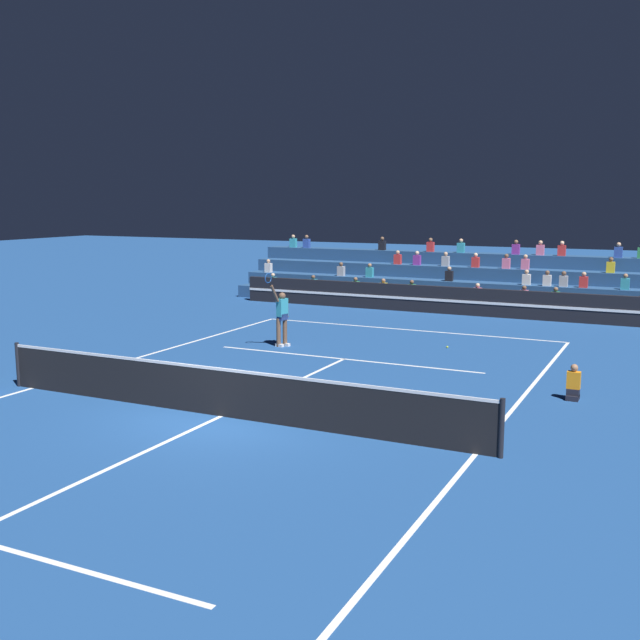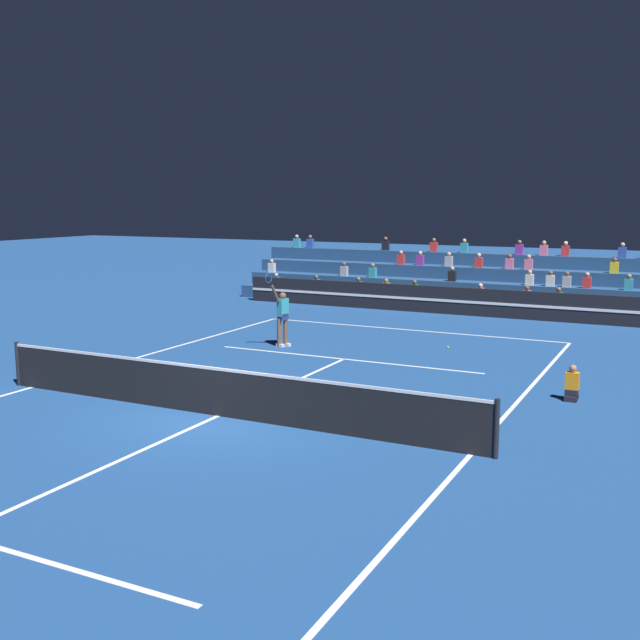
# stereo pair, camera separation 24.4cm
# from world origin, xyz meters

# --- Properties ---
(ground_plane) EXTENTS (120.00, 120.00, 0.00)m
(ground_plane) POSITION_xyz_m (0.00, 0.00, 0.00)
(ground_plane) COLOR navy
(court_lines) EXTENTS (11.10, 23.90, 0.01)m
(court_lines) POSITION_xyz_m (0.00, 0.00, 0.00)
(court_lines) COLOR white
(court_lines) RESTS_ON ground
(tennis_net) EXTENTS (12.00, 0.10, 1.10)m
(tennis_net) POSITION_xyz_m (0.00, 0.00, 0.54)
(tennis_net) COLOR black
(tennis_net) RESTS_ON ground
(sponsor_banner_wall) EXTENTS (18.00, 0.26, 1.10)m
(sponsor_banner_wall) POSITION_xyz_m (0.00, 16.16, 0.55)
(sponsor_banner_wall) COLOR black
(sponsor_banner_wall) RESTS_ON ground
(bleacher_stand) EXTENTS (20.41, 3.80, 2.83)m
(bleacher_stand) POSITION_xyz_m (0.01, 19.33, 0.84)
(bleacher_stand) COLOR navy
(bleacher_stand) RESTS_ON ground
(ball_kid_courtside) EXTENTS (0.30, 0.36, 0.84)m
(ball_kid_courtside) POSITION_xyz_m (6.58, 4.67, 0.33)
(ball_kid_courtside) COLOR black
(ball_kid_courtside) RESTS_ON ground
(tennis_player) EXTENTS (0.39, 1.15, 2.43)m
(tennis_player) POSITION_xyz_m (-2.53, 7.30, 0.99)
(tennis_player) COLOR brown
(tennis_player) RESTS_ON ground
(tennis_ball) EXTENTS (0.07, 0.07, 0.07)m
(tennis_ball) POSITION_xyz_m (2.24, 9.31, 0.03)
(tennis_ball) COLOR #C6DB33
(tennis_ball) RESTS_ON ground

